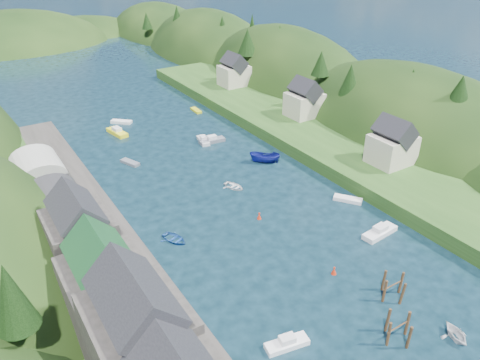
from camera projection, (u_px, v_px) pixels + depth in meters
ground at (179, 153)px, 90.54m from camera, size 600.00×600.00×0.00m
hillside_right at (285, 109)px, 133.82m from camera, size 36.00×245.56×48.00m
far_hills at (49, 66)px, 188.35m from camera, size 103.00×68.00×44.00m
hill_trees at (148, 77)px, 96.81m from camera, size 90.18×152.57×12.07m
quay_left at (108, 279)px, 56.49m from camera, size 12.00×110.00×2.00m
terrace_left_grass at (47, 299)px, 53.07m from camera, size 12.00×110.00×2.50m
quayside_buildings at (126, 318)px, 42.54m from camera, size 8.00×35.84×12.90m
boat_sheds at (48, 187)px, 67.62m from camera, size 7.00×21.00×7.50m
terrace_right at (313, 137)px, 94.31m from camera, size 16.00×120.00×2.40m
right_bank_cottages at (300, 101)px, 99.70m from camera, size 9.00×59.24×8.41m
piling_cluster_near at (398, 330)px, 48.87m from camera, size 3.41×3.17×3.76m
piling_cluster_far at (393, 289)px, 54.64m from camera, size 3.34×3.11×3.58m
channel_buoy_near at (334, 271)px, 58.63m from camera, size 0.70×0.70×1.10m
channel_buoy_far at (259, 216)px, 69.74m from camera, size 0.70×0.70×1.10m
moored_boats at (255, 218)px, 68.77m from camera, size 35.18×82.98×2.48m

